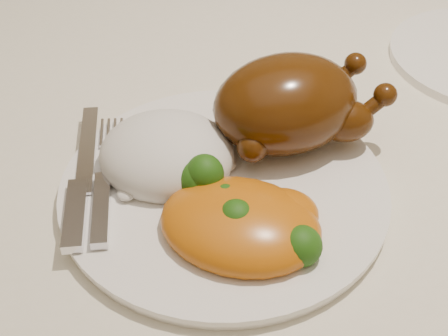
{
  "coord_description": "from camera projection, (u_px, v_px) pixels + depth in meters",
  "views": [
    {
      "loc": [
        -0.09,
        -0.54,
        1.17
      ],
      "look_at": [
        -0.07,
        -0.12,
        0.8
      ],
      "focal_mm": 50.0,
      "sensor_mm": 36.0,
      "label": 1
    }
  ],
  "objects": [
    {
      "name": "dining_table",
      "position": [
        274.0,
        186.0,
        0.74
      ],
      "size": [
        1.6,
        0.9,
        0.76
      ],
      "color": "brown",
      "rests_on": "floor"
    },
    {
      "name": "tablecloth",
      "position": [
        277.0,
        138.0,
        0.69
      ],
      "size": [
        1.73,
        1.03,
        0.18
      ],
      "color": "#F0E8CE",
      "rests_on": "dining_table"
    },
    {
      "name": "rice_mound",
      "position": [
        167.0,
        155.0,
        0.59
      ],
      "size": [
        0.15,
        0.14,
        0.07
      ],
      "rotation": [
        0.0,
        0.0,
        -0.17
      ],
      "color": "white",
      "rests_on": "dinner_plate"
    },
    {
      "name": "roast_chicken",
      "position": [
        290.0,
        103.0,
        0.6
      ],
      "size": [
        0.19,
        0.15,
        0.09
      ],
      "rotation": [
        0.0,
        0.0,
        0.29
      ],
      "color": "#4F2908",
      "rests_on": "dinner_plate"
    },
    {
      "name": "dinner_plate",
      "position": [
        224.0,
        189.0,
        0.58
      ],
      "size": [
        0.36,
        0.36,
        0.01
      ],
      "primitive_type": "cylinder",
      "rotation": [
        0.0,
        0.0,
        -0.24
      ],
      "color": "white",
      "rests_on": "tablecloth"
    },
    {
      "name": "cutlery",
      "position": [
        91.0,
        190.0,
        0.56
      ],
      "size": [
        0.04,
        0.2,
        0.01
      ],
      "rotation": [
        0.0,
        0.0,
        0.05
      ],
      "color": "silver",
      "rests_on": "dinner_plate"
    },
    {
      "name": "mac_and_cheese",
      "position": [
        243.0,
        219.0,
        0.53
      ],
      "size": [
        0.17,
        0.15,
        0.06
      ],
      "rotation": [
        0.0,
        0.0,
        -0.36
      ],
      "color": "orange",
      "rests_on": "dinner_plate"
    }
  ]
}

